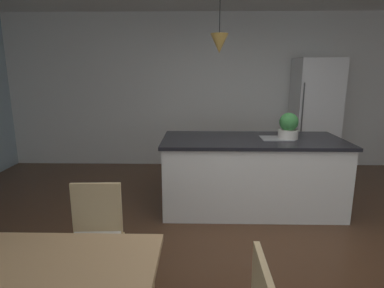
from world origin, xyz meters
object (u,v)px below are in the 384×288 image
chair_far_right (94,240)px  potted_plant_on_island (289,126)px  kitchen_island (251,173)px  refrigerator (314,116)px

chair_far_right → potted_plant_on_island: (1.86, 1.67, 0.58)m
kitchen_island → refrigerator: 2.13m
potted_plant_on_island → refrigerator: bearing=61.3°
kitchen_island → potted_plant_on_island: (0.43, 0.00, 0.59)m
chair_far_right → potted_plant_on_island: 2.56m
chair_far_right → kitchen_island: 2.20m
potted_plant_on_island → chair_far_right: bearing=-138.1°
kitchen_island → potted_plant_on_island: size_ratio=6.88×
chair_far_right → kitchen_island: (1.43, 1.67, -0.01)m
kitchen_island → potted_plant_on_island: bearing=0.0°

